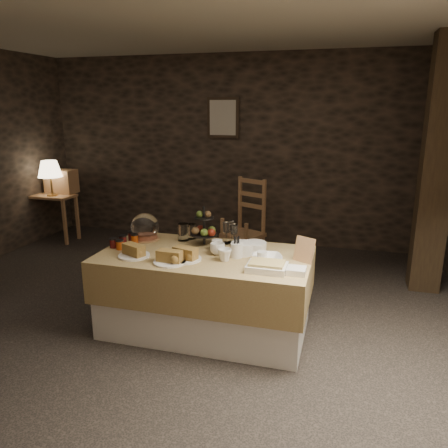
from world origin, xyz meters
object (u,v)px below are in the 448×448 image
(table_lamp, at_px, (50,169))
(chair, at_px, (244,220))
(console_table, at_px, (53,204))
(wine_rack, at_px, (61,181))
(fruit_stand, at_px, (204,230))
(timber_column, at_px, (437,168))
(buffet_table, at_px, (205,286))

(table_lamp, distance_m, chair, 2.81)
(console_table, height_order, chair, chair)
(wine_rack, height_order, fruit_stand, fruit_stand)
(console_table, relative_size, chair, 0.88)
(wine_rack, xyz_separation_m, fruit_stand, (2.81, -1.85, -0.01))
(fruit_stand, bearing_deg, chair, 92.49)
(wine_rack, distance_m, timber_column, 4.93)
(timber_column, height_order, fruit_stand, timber_column)
(wine_rack, bearing_deg, console_table, -105.52)
(console_table, distance_m, timber_column, 4.99)
(wine_rack, bearing_deg, chair, 1.47)
(console_table, bearing_deg, wine_rack, 74.48)
(wine_rack, distance_m, fruit_stand, 3.36)
(timber_column, bearing_deg, fruit_stand, -148.25)
(table_lamp, relative_size, fruit_stand, 1.43)
(console_table, distance_m, table_lamp, 0.51)
(table_lamp, bearing_deg, buffet_table, -32.79)
(wine_rack, xyz_separation_m, timber_column, (4.87, -0.57, 0.45))
(buffet_table, bearing_deg, chair, 94.45)
(wine_rack, height_order, timber_column, timber_column)
(wine_rack, distance_m, chair, 2.76)
(fruit_stand, bearing_deg, timber_column, 31.75)
(table_lamp, height_order, fruit_stand, table_lamp)
(console_table, height_order, timber_column, timber_column)
(buffet_table, distance_m, fruit_stand, 0.51)
(table_lamp, height_order, chair, table_lamp)
(chair, xyz_separation_m, timber_column, (2.15, -0.65, 0.86))
(wine_rack, bearing_deg, buffet_table, -35.89)
(chair, distance_m, fruit_stand, 1.96)
(timber_column, distance_m, fruit_stand, 2.47)
(timber_column, bearing_deg, chair, 163.26)
(buffet_table, bearing_deg, timber_column, 37.55)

